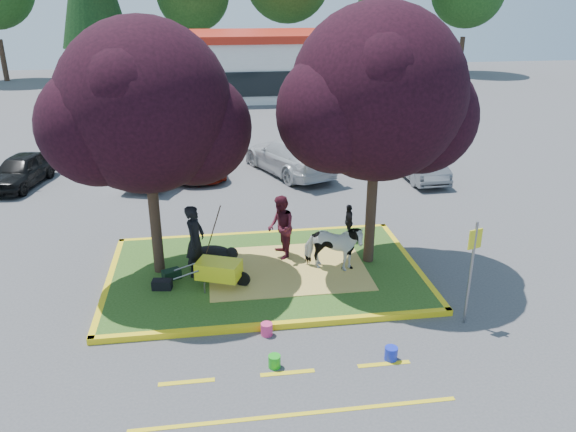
{
  "coord_description": "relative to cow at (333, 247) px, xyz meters",
  "views": [
    {
      "loc": [
        -1.32,
        -13.36,
        7.13
      ],
      "look_at": [
        0.69,
        0.5,
        1.48
      ],
      "focal_mm": 35.0,
      "sensor_mm": 36.0,
      "label": 1
    }
  ],
  "objects": [
    {
      "name": "bucket_green",
      "position": [
        -2.02,
        -3.72,
        -0.69
      ],
      "size": [
        0.33,
        0.33,
        0.27
      ],
      "primitive_type": "cylinder",
      "rotation": [
        0.0,
        0.0,
        -0.38
      ],
      "color": "green",
      "rests_on": "ground"
    },
    {
      "name": "median_island",
      "position": [
        -1.78,
        0.25,
        -0.75
      ],
      "size": [
        8.0,
        5.0,
        0.15
      ],
      "primitive_type": "cube",
      "color": "#274917",
      "rests_on": "ground"
    },
    {
      "name": "curb_left",
      "position": [
        -5.86,
        0.25,
        -0.75
      ],
      "size": [
        0.16,
        5.3,
        0.15
      ],
      "primitive_type": "cube",
      "color": "yellow",
      "rests_on": "ground"
    },
    {
      "name": "retail_building",
      "position": [
        0.22,
        28.23,
        1.42
      ],
      "size": [
        20.4,
        8.4,
        4.4
      ],
      "color": "silver",
      "rests_on": "ground"
    },
    {
      "name": "car_grey",
      "position": [
        5.27,
        7.78,
        -0.21
      ],
      "size": [
        1.45,
        3.81,
        1.24
      ],
      "primitive_type": "imported",
      "rotation": [
        0.0,
        0.0,
        0.04
      ],
      "color": "slate",
      "rests_on": "ground"
    },
    {
      "name": "gear_bag_dark",
      "position": [
        -4.45,
        -0.38,
        -0.55
      ],
      "size": [
        0.52,
        0.34,
        0.25
      ],
      "primitive_type": "cube",
      "rotation": [
        0.0,
        0.0,
        -0.16
      ],
      "color": "black",
      "rests_on": "median_island"
    },
    {
      "name": "visitor_b",
      "position": [
        0.92,
        1.96,
        -0.13
      ],
      "size": [
        0.3,
        0.66,
        1.1
      ],
      "primitive_type": "imported",
      "rotation": [
        0.0,
        0.0,
        -1.62
      ],
      "color": "black",
      "rests_on": "median_island"
    },
    {
      "name": "bucket_pink",
      "position": [
        -2.05,
        -2.55,
        -0.69
      ],
      "size": [
        0.28,
        0.28,
        0.28
      ],
      "primitive_type": "cylinder",
      "rotation": [
        0.0,
        0.0,
        -0.05
      ],
      "color": "#E13271",
      "rests_on": "ground"
    },
    {
      "name": "fire_lane_long",
      "position": [
        -1.78,
        -5.15,
        -0.82
      ],
      "size": [
        6.0,
        0.1,
        0.01
      ],
      "primitive_type": "cube",
      "color": "yellow",
      "rests_on": "ground"
    },
    {
      "name": "ground",
      "position": [
        -1.78,
        0.25,
        -0.83
      ],
      "size": [
        90.0,
        90.0,
        0.0
      ],
      "primitive_type": "plane",
      "color": "#424244",
      "rests_on": "ground"
    },
    {
      "name": "curb_right",
      "position": [
        2.3,
        0.25,
        -0.75
      ],
      "size": [
        0.16,
        5.3,
        0.15
      ],
      "primitive_type": "cube",
      "color": "yellow",
      "rests_on": "ground"
    },
    {
      "name": "car_black",
      "position": [
        -10.41,
        9.05,
        -0.21
      ],
      "size": [
        2.21,
        3.88,
        1.24
      ],
      "primitive_type": "imported",
      "rotation": [
        0.0,
        0.0,
        -0.21
      ],
      "color": "black",
      "rests_on": "ground"
    },
    {
      "name": "car_silver",
      "position": [
        -5.08,
        9.28,
        -0.04
      ],
      "size": [
        2.98,
        5.03,
        1.57
      ],
      "primitive_type": "imported",
      "rotation": [
        0.0,
        0.0,
        2.84
      ],
      "color": "#ACADB4",
      "rests_on": "ground"
    },
    {
      "name": "handler",
      "position": [
        -3.59,
        0.3,
        0.28
      ],
      "size": [
        0.69,
        0.82,
        1.92
      ],
      "primitive_type": "imported",
      "rotation": [
        0.0,
        0.0,
        1.19
      ],
      "color": "black",
      "rests_on": "median_island"
    },
    {
      "name": "cow",
      "position": [
        0.0,
        0.0,
        0.0
      ],
      "size": [
        1.76,
        1.26,
        1.36
      ],
      "primitive_type": "imported",
      "rotation": [
        0.0,
        0.0,
        1.2
      ],
      "color": "silver",
      "rests_on": "median_island"
    },
    {
      "name": "visitor_a",
      "position": [
        -1.25,
        1.02,
        0.22
      ],
      "size": [
        0.76,
        0.93,
        1.79
      ],
      "primitive_type": "imported",
      "rotation": [
        0.0,
        0.0,
        -1.48
      ],
      "color": "#4A1522",
      "rests_on": "median_island"
    },
    {
      "name": "calf",
      "position": [
        -3.23,
        0.84,
        -0.42
      ],
      "size": [
        1.21,
        0.69,
        0.52
      ],
      "primitive_type": "ellipsoid",
      "rotation": [
        0.0,
        0.0,
        -0.0
      ],
      "color": "black",
      "rests_on": "median_island"
    },
    {
      "name": "gear_bag_green",
      "position": [
        -4.24,
        0.14,
        -0.56
      ],
      "size": [
        0.53,
        0.44,
        0.24
      ],
      "primitive_type": "cube",
      "rotation": [
        0.0,
        0.0,
        0.42
      ],
      "color": "black",
      "rests_on": "median_island"
    },
    {
      "name": "tree_purple_right",
      "position": [
        1.14,
        0.43,
        3.73
      ],
      "size": [
        5.3,
        4.4,
        6.82
      ],
      "color": "black",
      "rests_on": "median_island"
    },
    {
      "name": "bucket_blue",
      "position": [
        0.41,
        -3.82,
        -0.68
      ],
      "size": [
        0.35,
        0.35,
        0.29
      ],
      "primitive_type": "cylinder",
      "rotation": [
        0.0,
        0.0,
        0.35
      ],
      "color": "#192DCE",
      "rests_on": "ground"
    },
    {
      "name": "tree_purple_left",
      "position": [
        -4.56,
        0.63,
        3.53
      ],
      "size": [
        5.06,
        4.2,
        6.51
      ],
      "color": "black",
      "rests_on": "median_island"
    },
    {
      "name": "sign_post",
      "position": [
        2.52,
        -2.71,
        0.73
      ],
      "size": [
        0.35,
        0.13,
        2.52
      ],
      "rotation": [
        0.0,
        0.0,
        0.3
      ],
      "color": "slate",
      "rests_on": "ground"
    },
    {
      "name": "fire_lane_stripe_b",
      "position": [
        -1.78,
        -3.95,
        -0.82
      ],
      "size": [
        1.1,
        0.12,
        0.01
      ],
      "primitive_type": "cube",
      "color": "yellow",
      "rests_on": "ground"
    },
    {
      "name": "fire_lane_stripe_a",
      "position": [
        -3.78,
        -3.95,
        -0.82
      ],
      "size": [
        1.1,
        0.12,
        0.01
      ],
      "primitive_type": "cube",
      "color": "yellow",
      "rests_on": "ground"
    },
    {
      "name": "curb_near",
      "position": [
        -1.78,
        -2.33,
        -0.75
      ],
      "size": [
        8.3,
        0.16,
        0.15
      ],
      "primitive_type": "cube",
      "color": "yellow",
      "rests_on": "ground"
    },
    {
      "name": "fire_lane_stripe_c",
      "position": [
        0.22,
        -3.95,
        -0.82
      ],
      "size": [
        1.1,
        0.12,
        0.01
      ],
      "primitive_type": "cube",
      "color": "yellow",
      "rests_on": "ground"
    },
    {
      "name": "car_red",
      "position": [
        -3.52,
        9.69,
        -0.23
      ],
      "size": [
        2.18,
        4.37,
        1.19
      ],
      "primitive_type": "imported",
      "rotation": [
        0.0,
        0.0,
        0.05
      ],
      "color": "maroon",
      "rests_on": "ground"
    },
    {
      "name": "curb_far",
      "position": [
        -1.78,
        2.83,
        -0.75
      ],
      "size": [
        8.3,
        0.16,
        0.15
      ],
      "primitive_type": "cube",
      "color": "yellow",
      "rests_on": "ground"
    },
    {
      "name": "straw_bedding",
      "position": [
        -1.18,
        0.25,
        -0.67
      ],
      "size": [
        4.2,
        3.0,
        0.01
      ],
      "primitive_type": "cube",
      "color": "#E7CE5F",
      "rests_on": "median_island"
    },
    {
      "name": "car_white",
      "position": [
        0.19,
        9.21,
        -0.09
      ],
      "size": [
        3.84,
        5.47,
        1.47
      ],
      "primitive_type": "imported",
      "rotation": [
        0.0,
        0.0,
        3.53
      ],
      "color": "silver",
      "rests_on": "ground"
    },
    {
      "name": "wheelbarrow",
      "position": [
        -3.01,
        -0.52,
        -0.18
      ],
      "size": [
        1.91,
        0.99,
        0.73
      ],
      "rotation": [
        0.0,
        0.0,
        -0.38
      ],
      "color": "black",
      "rests_on": "median_island"
    }
  ]
}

